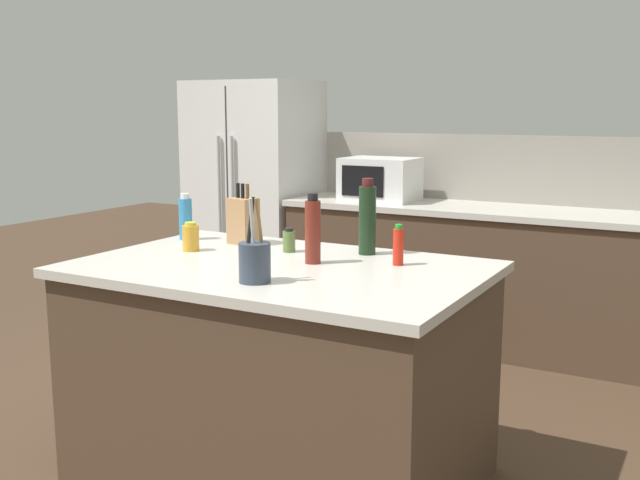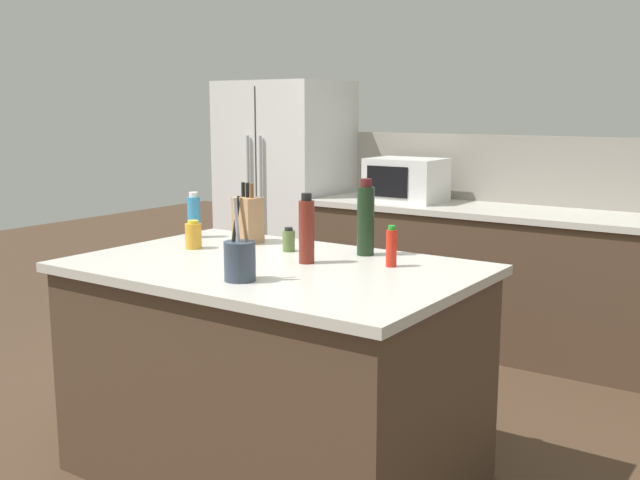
{
  "view_description": "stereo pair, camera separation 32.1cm",
  "coord_description": "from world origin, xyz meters",
  "px_view_note": "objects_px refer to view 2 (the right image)",
  "views": [
    {
      "loc": [
        1.62,
        -2.58,
        1.59
      ],
      "look_at": [
        0.0,
        0.35,
        0.99
      ],
      "focal_mm": 42.0,
      "sensor_mm": 36.0,
      "label": 1
    },
    {
      "loc": [
        1.9,
        -2.41,
        1.59
      ],
      "look_at": [
        0.0,
        0.35,
        0.99
      ],
      "focal_mm": 42.0,
      "sensor_mm": 36.0,
      "label": 2
    }
  ],
  "objects_px": {
    "honey_jar": "(193,235)",
    "wine_bottle": "(366,219)",
    "spice_jar_oregano": "(289,240)",
    "dish_soap_bottle": "(194,216)",
    "utensil_crock": "(240,259)",
    "vinegar_bottle": "(307,230)",
    "refrigerator": "(285,197)",
    "microwave": "(406,180)",
    "hot_sauce_bottle": "(391,247)",
    "knife_block": "(248,219)"
  },
  "relations": [
    {
      "from": "spice_jar_oregano",
      "to": "hot_sauce_bottle",
      "type": "relative_size",
      "value": 0.64
    },
    {
      "from": "microwave",
      "to": "honey_jar",
      "type": "height_order",
      "value": "microwave"
    },
    {
      "from": "vinegar_bottle",
      "to": "honey_jar",
      "type": "xyz_separation_m",
      "value": [
        -0.62,
        -0.03,
        -0.08
      ]
    },
    {
      "from": "microwave",
      "to": "utensil_crock",
      "type": "distance_m",
      "value": 2.59
    },
    {
      "from": "refrigerator",
      "to": "honey_jar",
      "type": "xyz_separation_m",
      "value": [
        1.12,
        -2.18,
        0.11
      ]
    },
    {
      "from": "vinegar_bottle",
      "to": "honey_jar",
      "type": "relative_size",
      "value": 2.24
    },
    {
      "from": "microwave",
      "to": "hot_sauce_bottle",
      "type": "distance_m",
      "value": 2.2
    },
    {
      "from": "honey_jar",
      "to": "spice_jar_oregano",
      "type": "xyz_separation_m",
      "value": [
        0.41,
        0.19,
        -0.01
      ]
    },
    {
      "from": "vinegar_bottle",
      "to": "wine_bottle",
      "type": "xyz_separation_m",
      "value": [
        0.11,
        0.29,
        0.02
      ]
    },
    {
      "from": "hot_sauce_bottle",
      "to": "refrigerator",
      "type": "bearing_deg",
      "value": 135.74
    },
    {
      "from": "honey_jar",
      "to": "spice_jar_oregano",
      "type": "height_order",
      "value": "honey_jar"
    },
    {
      "from": "refrigerator",
      "to": "spice_jar_oregano",
      "type": "bearing_deg",
      "value": -52.56
    },
    {
      "from": "vinegar_bottle",
      "to": "knife_block",
      "type": "bearing_deg",
      "value": 155.44
    },
    {
      "from": "knife_block",
      "to": "wine_bottle",
      "type": "bearing_deg",
      "value": 16.79
    },
    {
      "from": "spice_jar_oregano",
      "to": "dish_soap_bottle",
      "type": "bearing_deg",
      "value": 177.3
    },
    {
      "from": "spice_jar_oregano",
      "to": "hot_sauce_bottle",
      "type": "distance_m",
      "value": 0.55
    },
    {
      "from": "honey_jar",
      "to": "wine_bottle",
      "type": "bearing_deg",
      "value": 23.25
    },
    {
      "from": "vinegar_bottle",
      "to": "utensil_crock",
      "type": "bearing_deg",
      "value": -92.78
    },
    {
      "from": "wine_bottle",
      "to": "knife_block",
      "type": "bearing_deg",
      "value": -175.12
    },
    {
      "from": "utensil_crock",
      "to": "spice_jar_oregano",
      "type": "bearing_deg",
      "value": 109.13
    },
    {
      "from": "dish_soap_bottle",
      "to": "hot_sauce_bottle",
      "type": "height_order",
      "value": "dish_soap_bottle"
    },
    {
      "from": "spice_jar_oregano",
      "to": "knife_block",
      "type": "bearing_deg",
      "value": 166.88
    },
    {
      "from": "wine_bottle",
      "to": "hot_sauce_bottle",
      "type": "bearing_deg",
      "value": -35.15
    },
    {
      "from": "honey_jar",
      "to": "wine_bottle",
      "type": "xyz_separation_m",
      "value": [
        0.74,
        0.32,
        0.1
      ]
    },
    {
      "from": "knife_block",
      "to": "vinegar_bottle",
      "type": "bearing_deg",
      "value": -12.65
    },
    {
      "from": "dish_soap_bottle",
      "to": "honey_jar",
      "type": "xyz_separation_m",
      "value": [
        0.21,
        -0.22,
        -0.05
      ]
    },
    {
      "from": "dish_soap_bottle",
      "to": "spice_jar_oregano",
      "type": "bearing_deg",
      "value": -2.7
    },
    {
      "from": "refrigerator",
      "to": "dish_soap_bottle",
      "type": "height_order",
      "value": "refrigerator"
    },
    {
      "from": "vinegar_bottle",
      "to": "dish_soap_bottle",
      "type": "bearing_deg",
      "value": 166.8
    },
    {
      "from": "utensil_crock",
      "to": "vinegar_bottle",
      "type": "height_order",
      "value": "utensil_crock"
    },
    {
      "from": "honey_jar",
      "to": "spice_jar_oregano",
      "type": "bearing_deg",
      "value": 25.51
    },
    {
      "from": "knife_block",
      "to": "wine_bottle",
      "type": "relative_size",
      "value": 0.86
    },
    {
      "from": "vinegar_bottle",
      "to": "wine_bottle",
      "type": "distance_m",
      "value": 0.31
    },
    {
      "from": "dish_soap_bottle",
      "to": "wine_bottle",
      "type": "xyz_separation_m",
      "value": [
        0.95,
        0.09,
        0.05
      ]
    },
    {
      "from": "knife_block",
      "to": "honey_jar",
      "type": "relative_size",
      "value": 2.2
    },
    {
      "from": "spice_jar_oregano",
      "to": "honey_jar",
      "type": "bearing_deg",
      "value": -154.49
    },
    {
      "from": "dish_soap_bottle",
      "to": "vinegar_bottle",
      "type": "xyz_separation_m",
      "value": [
        0.83,
        -0.2,
        0.03
      ]
    },
    {
      "from": "dish_soap_bottle",
      "to": "knife_block",
      "type": "bearing_deg",
      "value": 7.26
    },
    {
      "from": "refrigerator",
      "to": "knife_block",
      "type": "height_order",
      "value": "refrigerator"
    },
    {
      "from": "microwave",
      "to": "spice_jar_oregano",
      "type": "xyz_separation_m",
      "value": [
        0.43,
        -1.94,
        -0.1
      ]
    },
    {
      "from": "refrigerator",
      "to": "vinegar_bottle",
      "type": "bearing_deg",
      "value": -51.07
    },
    {
      "from": "microwave",
      "to": "knife_block",
      "type": "xyz_separation_m",
      "value": [
        0.13,
        -1.87,
        -0.04
      ]
    },
    {
      "from": "microwave",
      "to": "knife_block",
      "type": "distance_m",
      "value": 1.87
    },
    {
      "from": "dish_soap_bottle",
      "to": "microwave",
      "type": "bearing_deg",
      "value": 84.49
    },
    {
      "from": "microwave",
      "to": "dish_soap_bottle",
      "type": "height_order",
      "value": "microwave"
    },
    {
      "from": "dish_soap_bottle",
      "to": "honey_jar",
      "type": "bearing_deg",
      "value": -46.85
    },
    {
      "from": "refrigerator",
      "to": "utensil_crock",
      "type": "distance_m",
      "value": 3.09
    },
    {
      "from": "honey_jar",
      "to": "spice_jar_oregano",
      "type": "distance_m",
      "value": 0.45
    },
    {
      "from": "microwave",
      "to": "wine_bottle",
      "type": "xyz_separation_m",
      "value": [
        0.76,
        -1.81,
        0.01
      ]
    },
    {
      "from": "vinegar_bottle",
      "to": "wine_bottle",
      "type": "bearing_deg",
      "value": 68.58
    }
  ]
}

